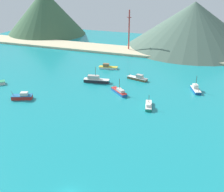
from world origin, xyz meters
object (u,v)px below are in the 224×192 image
object	(u,v)px
fishing_boat_8	(22,96)
fishing_boat_7	(119,91)
fishing_boat_1	(138,78)
fishing_boat_11	(149,105)
fishing_boat_0	(96,80)
radio_tower	(129,31)
fishing_boat_3	(196,89)
fishing_boat_6	(108,67)

from	to	relation	value
fishing_boat_8	fishing_boat_7	bearing A→B (deg)	28.75
fishing_boat_1	fishing_boat_11	bearing A→B (deg)	-66.48
fishing_boat_0	fishing_boat_8	xyz separation A→B (m)	(-18.22, -25.15, -0.16)
fishing_boat_1	radio_tower	distance (m)	49.76
fishing_boat_3	fishing_boat_1	bearing A→B (deg)	170.19
fishing_boat_6	radio_tower	xyz separation A→B (m)	(-0.54, 34.83, 11.16)
fishing_boat_7	radio_tower	xyz separation A→B (m)	(-15.76, 61.81, 11.18)
fishing_boat_7	fishing_boat_11	size ratio (longest dim) A/B	1.04
fishing_boat_1	fishing_boat_3	bearing A→B (deg)	-9.81
fishing_boat_1	fishing_boat_11	distance (m)	27.24
fishing_boat_0	fishing_boat_7	bearing A→B (deg)	-30.92
fishing_boat_0	radio_tower	world-z (taller)	radio_tower
fishing_boat_1	fishing_boat_7	distance (m)	17.11
fishing_boat_3	radio_tower	world-z (taller)	radio_tower
fishing_boat_3	fishing_boat_11	world-z (taller)	fishing_boat_3
fishing_boat_8	fishing_boat_1	bearing A→B (deg)	45.13
fishing_boat_1	fishing_boat_7	xyz separation A→B (m)	(-2.58, -16.92, -0.06)
fishing_boat_0	fishing_boat_11	world-z (taller)	fishing_boat_0
fishing_boat_0	radio_tower	size ratio (longest dim) A/B	0.47
fishing_boat_3	fishing_boat_11	xyz separation A→B (m)	(-13.56, -20.75, -0.12)
fishing_boat_1	fishing_boat_11	xyz separation A→B (m)	(10.87, -24.98, -0.13)
fishing_boat_0	fishing_boat_11	distance (m)	31.08
fishing_boat_7	fishing_boat_8	distance (m)	35.84
fishing_boat_6	fishing_boat_11	size ratio (longest dim) A/B	1.17
fishing_boat_0	fishing_boat_3	world-z (taller)	fishing_boat_0
fishing_boat_6	fishing_boat_7	bearing A→B (deg)	-60.58
fishing_boat_3	radio_tower	xyz separation A→B (m)	(-42.77, 49.12, 11.12)
fishing_boat_11	radio_tower	world-z (taller)	radio_tower
radio_tower	fishing_boat_1	bearing A→B (deg)	-67.78
fishing_boat_0	fishing_boat_6	xyz separation A→B (m)	(-2.01, 19.07, -0.30)
fishing_boat_0	fishing_boat_6	size ratio (longest dim) A/B	1.20
fishing_boat_1	fishing_boat_6	distance (m)	20.45
fishing_boat_1	fishing_boat_6	world-z (taller)	fishing_boat_1
fishing_boat_8	fishing_boat_6	bearing A→B (deg)	69.88
fishing_boat_11	radio_tower	distance (m)	76.56
fishing_boat_8	radio_tower	bearing A→B (deg)	78.80
fishing_boat_7	fishing_boat_6	bearing A→B (deg)	119.42
fishing_boat_3	fishing_boat_8	xyz separation A→B (m)	(-58.43, -29.93, 0.11)
fishing_boat_3	fishing_boat_7	world-z (taller)	fishing_boat_3
fishing_boat_0	radio_tower	distance (m)	55.04
fishing_boat_3	fishing_boat_6	xyz separation A→B (m)	(-42.23, 14.29, -0.03)
fishing_boat_8	fishing_boat_11	world-z (taller)	fishing_boat_11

